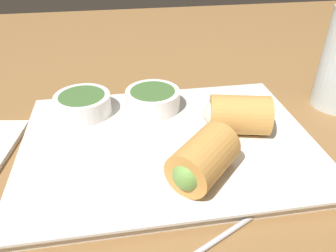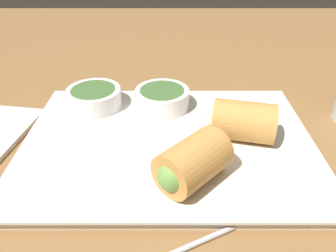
# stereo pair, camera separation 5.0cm
# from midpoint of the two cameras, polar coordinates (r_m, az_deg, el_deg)

# --- Properties ---
(table_surface) EXTENTS (1.80, 1.40, 0.02)m
(table_surface) POSITION_cam_midpoint_polar(r_m,az_deg,el_deg) (0.38, -1.02, -7.36)
(table_surface) COLOR olive
(table_surface) RESTS_ON ground
(serving_plate) EXTENTS (0.34, 0.25, 0.01)m
(serving_plate) POSITION_cam_midpoint_polar(r_m,az_deg,el_deg) (0.39, -3.71, -3.37)
(serving_plate) COLOR silver
(serving_plate) RESTS_ON table_surface
(roll_front_left) EXTENTS (0.08, 0.06, 0.05)m
(roll_front_left) POSITION_cam_midpoint_polar(r_m,az_deg,el_deg) (0.39, 8.15, 1.80)
(roll_front_left) COLOR #D19347
(roll_front_left) RESTS_ON serving_plate
(roll_front_right) EXTENTS (0.08, 0.08, 0.05)m
(roll_front_right) POSITION_cam_midpoint_polar(r_m,az_deg,el_deg) (0.31, 1.31, -6.31)
(roll_front_right) COLOR #D19347
(roll_front_right) RESTS_ON serving_plate
(dipping_bowl_near) EXTENTS (0.07, 0.07, 0.03)m
(dipping_bowl_near) POSITION_cam_midpoint_polar(r_m,az_deg,el_deg) (0.44, -5.95, 4.61)
(dipping_bowl_near) COLOR white
(dipping_bowl_near) RESTS_ON serving_plate
(dipping_bowl_far) EXTENTS (0.07, 0.07, 0.03)m
(dipping_bowl_far) POSITION_cam_midpoint_polar(r_m,az_deg,el_deg) (0.44, -17.80, 3.61)
(dipping_bowl_far) COLOR white
(dipping_bowl_far) RESTS_ON serving_plate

